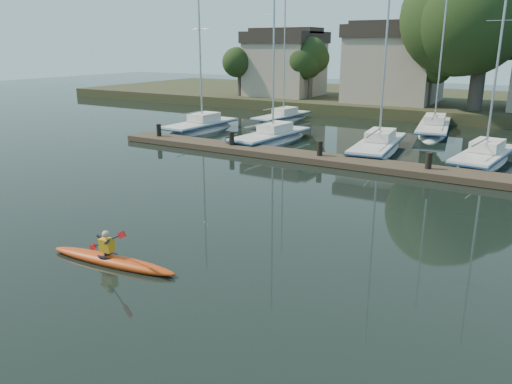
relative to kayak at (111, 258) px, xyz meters
The scene contains 10 objects.
ground 3.37m from the kayak, 34.31° to the left, with size 160.00×160.00×0.00m, color black.
kayak is the anchor object (origin of this frame).
dock 16.14m from the kayak, 80.08° to the left, with size 34.00×2.00×1.80m.
sailboat_0 24.25m from the kayak, 120.81° to the left, with size 2.51×8.32×13.12m.
sailboat_1 20.50m from the kayak, 105.73° to the left, with size 2.82×8.87×14.28m.
sailboat_2 20.50m from the kayak, 85.20° to the left, with size 3.13×9.60×15.60m.
sailboat_3 21.86m from the kayak, 69.03° to the left, with size 3.11×8.43×13.28m.
sailboat_5 30.28m from the kayak, 108.37° to the left, with size 2.60×8.41×13.71m.
sailboat_6 29.68m from the kayak, 84.01° to the left, with size 3.76×10.61×16.53m.
shore 42.52m from the kayak, 84.06° to the left, with size 90.00×25.25×12.75m.
Camera 1 is at (8.24, -11.58, 6.45)m, focal length 35.00 mm.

